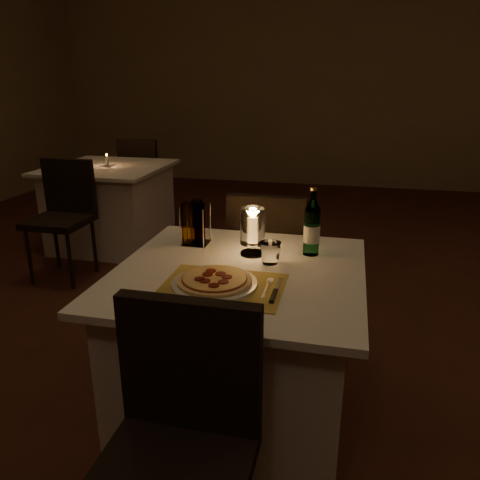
% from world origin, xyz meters
% --- Properties ---
extents(floor, '(8.00, 10.00, 0.02)m').
position_xyz_m(floor, '(0.00, 0.00, -0.01)').
color(floor, '#4C2218').
rests_on(floor, ground).
extents(wall_back, '(8.00, 0.02, 3.00)m').
position_xyz_m(wall_back, '(0.00, 5.01, 1.50)').
color(wall_back, '#9A8159').
rests_on(wall_back, ground).
extents(main_table, '(1.00, 1.00, 0.74)m').
position_xyz_m(main_table, '(-0.13, -0.16, 0.37)').
color(main_table, white).
rests_on(main_table, ground).
extents(chair_near, '(0.42, 0.42, 0.90)m').
position_xyz_m(chair_near, '(-0.13, -0.87, 0.55)').
color(chair_near, black).
rests_on(chair_near, ground).
extents(chair_far, '(0.42, 0.42, 0.90)m').
position_xyz_m(chair_far, '(-0.13, 0.56, 0.55)').
color(chair_far, black).
rests_on(chair_far, ground).
extents(placemat, '(0.45, 0.34, 0.00)m').
position_xyz_m(placemat, '(-0.15, -0.34, 0.74)').
color(placemat, gold).
rests_on(placemat, main_table).
extents(plate, '(0.32, 0.32, 0.01)m').
position_xyz_m(plate, '(-0.18, -0.34, 0.75)').
color(plate, white).
rests_on(plate, placemat).
extents(pizza, '(0.28, 0.28, 0.02)m').
position_xyz_m(pizza, '(-0.18, -0.34, 0.77)').
color(pizza, '#D8B77F').
rests_on(pizza, plate).
extents(fork, '(0.02, 0.18, 0.00)m').
position_xyz_m(fork, '(0.02, -0.30, 0.75)').
color(fork, silver).
rests_on(fork, placemat).
extents(knife, '(0.02, 0.22, 0.01)m').
position_xyz_m(knife, '(0.05, -0.36, 0.75)').
color(knife, black).
rests_on(knife, placemat).
extents(tumbler, '(0.09, 0.09, 0.09)m').
position_xyz_m(tumbler, '(-0.01, -0.06, 0.79)').
color(tumbler, white).
rests_on(tumbler, main_table).
extents(water_bottle, '(0.07, 0.07, 0.30)m').
position_xyz_m(water_bottle, '(0.14, 0.09, 0.86)').
color(water_bottle, '#509663').
rests_on(water_bottle, main_table).
extents(hurricane_candle, '(0.11, 0.11, 0.21)m').
position_xyz_m(hurricane_candle, '(-0.11, 0.02, 0.86)').
color(hurricane_candle, white).
rests_on(hurricane_candle, main_table).
extents(cruet_caddy, '(0.12, 0.12, 0.21)m').
position_xyz_m(cruet_caddy, '(-0.39, 0.09, 0.84)').
color(cruet_caddy, white).
rests_on(cruet_caddy, main_table).
extents(neighbor_table_left, '(1.00, 1.00, 0.74)m').
position_xyz_m(neighbor_table_left, '(-1.82, 1.90, 0.37)').
color(neighbor_table_left, white).
rests_on(neighbor_table_left, ground).
extents(neighbor_chair_la, '(0.42, 0.42, 0.90)m').
position_xyz_m(neighbor_chair_la, '(-1.82, 1.19, 0.55)').
color(neighbor_chair_la, black).
rests_on(neighbor_chair_la, ground).
extents(neighbor_chair_lb, '(0.42, 0.42, 0.90)m').
position_xyz_m(neighbor_chair_lb, '(-1.82, 2.61, 0.55)').
color(neighbor_chair_lb, black).
rests_on(neighbor_chair_lb, ground).
extents(neighbor_candle_left, '(0.03, 0.03, 0.11)m').
position_xyz_m(neighbor_candle_left, '(-1.82, 1.90, 0.79)').
color(neighbor_candle_left, white).
rests_on(neighbor_candle_left, neighbor_table_left).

